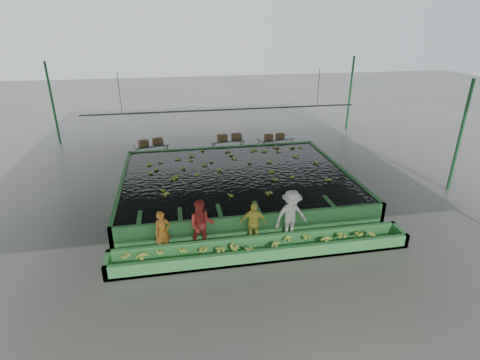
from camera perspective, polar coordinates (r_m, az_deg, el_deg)
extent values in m
plane|color=#616159|center=(15.73, 0.33, -4.06)|extent=(80.00, 80.00, 0.00)
cube|color=gray|center=(14.16, 0.38, 14.25)|extent=(20.00, 22.00, 0.04)
cube|color=black|center=(16.71, -0.63, 0.85)|extent=(9.70, 7.70, 0.00)
cylinder|color=#59605B|center=(19.38, -2.48, 10.64)|extent=(0.08, 0.08, 14.00)
cylinder|color=#59605B|center=(19.15, -17.88, 12.48)|extent=(0.04, 0.04, 2.00)
cylinder|color=#59605B|center=(20.49, 11.86, 13.72)|extent=(0.04, 0.04, 2.00)
imported|color=orange|center=(12.70, -11.70, -7.84)|extent=(0.65, 0.55, 1.51)
imported|color=red|center=(12.64, -5.87, -6.85)|extent=(0.92, 0.74, 1.80)
imported|color=#F4E550|center=(12.92, 2.03, -6.62)|extent=(0.96, 0.53, 1.56)
imported|color=silver|center=(13.17, 7.79, -5.40)|extent=(1.35, 0.95, 1.90)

